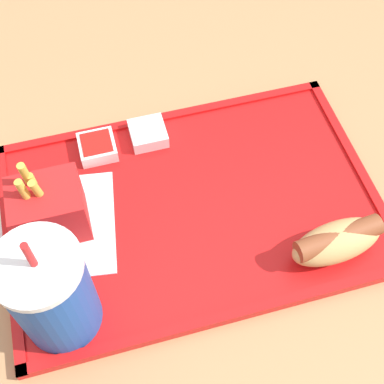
% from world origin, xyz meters
% --- Properties ---
extents(ground_plane, '(8.00, 8.00, 0.00)m').
position_xyz_m(ground_plane, '(0.00, 0.00, 0.00)').
color(ground_plane, gray).
extents(dining_table, '(1.06, 1.00, 0.76)m').
position_xyz_m(dining_table, '(0.00, 0.00, 0.38)').
color(dining_table, '#B27F51').
rests_on(dining_table, ground_plane).
extents(food_tray, '(0.46, 0.30, 0.01)m').
position_xyz_m(food_tray, '(0.01, 0.02, 0.76)').
color(food_tray, red).
rests_on(food_tray, dining_table).
extents(paper_napkin, '(0.18, 0.16, 0.00)m').
position_xyz_m(paper_napkin, '(0.19, -0.00, 0.77)').
color(paper_napkin, white).
rests_on(paper_napkin, food_tray).
extents(soda_cup, '(0.09, 0.09, 0.17)m').
position_xyz_m(soda_cup, '(0.18, 0.12, 0.84)').
color(soda_cup, '#194CA5').
rests_on(soda_cup, food_tray).
extents(hot_dog_far, '(0.11, 0.06, 0.04)m').
position_xyz_m(hot_dog_far, '(-0.13, 0.12, 0.79)').
color(hot_dog_far, tan).
rests_on(hot_dog_far, food_tray).
extents(fries_carton, '(0.08, 0.07, 0.11)m').
position_xyz_m(fries_carton, '(0.18, -0.00, 0.81)').
color(fries_carton, red).
rests_on(fries_carton, food_tray).
extents(sauce_cup_mayo, '(0.05, 0.05, 0.02)m').
position_xyz_m(sauce_cup_mayo, '(0.04, -0.10, 0.78)').
color(sauce_cup_mayo, silver).
rests_on(sauce_cup_mayo, food_tray).
extents(sauce_cup_ketchup, '(0.05, 0.05, 0.02)m').
position_xyz_m(sauce_cup_ketchup, '(0.11, -0.10, 0.78)').
color(sauce_cup_ketchup, silver).
rests_on(sauce_cup_ketchup, food_tray).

